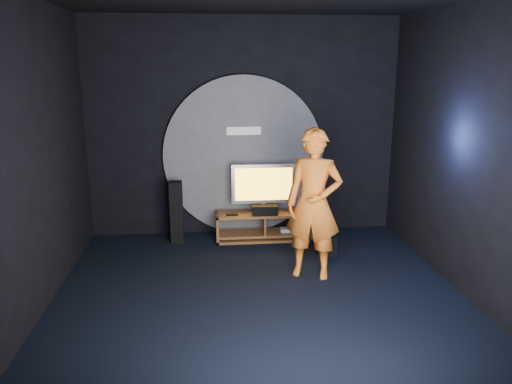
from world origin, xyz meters
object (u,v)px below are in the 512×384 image
media_console (264,228)px  tower_speaker_left (177,212)px  tv (263,186)px  player (314,204)px  tower_speaker_right (316,203)px  subwoofer (326,244)px

media_console → tower_speaker_left: size_ratio=1.56×
media_console → tv: 0.68m
tv → player: (0.48, -1.54, 0.12)m
tv → tower_speaker_left: 1.44m
tower_speaker_right → player: 1.89m
media_console → tv: (-0.01, 0.07, 0.68)m
subwoofer → tower_speaker_left: bearing=161.8°
tv → subwoofer: bearing=-43.5°
tower_speaker_left → tower_speaker_right: size_ratio=1.00×
media_console → player: 1.74m
tower_speaker_right → subwoofer: size_ratio=3.35×
tower_speaker_right → subwoofer: (-0.06, -1.04, -0.35)m
tv → tower_speaker_right: (0.91, 0.23, -0.38)m
tv → tower_speaker_left: tv is taller
media_console → tower_speaker_left: 1.42m
media_console → subwoofer: bearing=-41.3°
player → tv: bearing=127.7°
media_console → subwoofer: media_console is taller
subwoofer → media_console: bearing=138.7°
tower_speaker_left → subwoofer: size_ratio=3.35×
tower_speaker_left → player: bearing=-38.2°
player → subwoofer: bearing=83.9°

